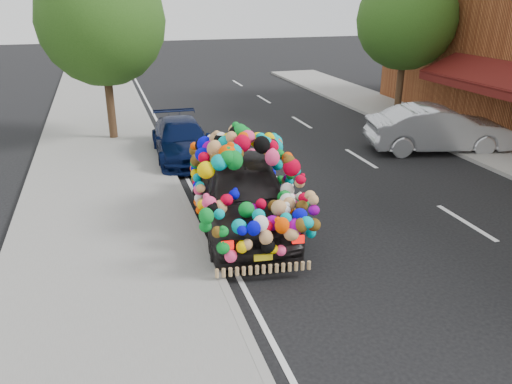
# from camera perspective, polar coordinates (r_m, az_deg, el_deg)

# --- Properties ---
(ground) EXTENTS (100.00, 100.00, 0.00)m
(ground) POSITION_cam_1_polar(r_m,az_deg,el_deg) (10.56, 7.46, -5.93)
(ground) COLOR black
(ground) RESTS_ON ground
(sidewalk) EXTENTS (4.00, 60.00, 0.12)m
(sidewalk) POSITION_cam_1_polar(r_m,az_deg,el_deg) (9.73, -16.59, -8.89)
(sidewalk) COLOR gray
(sidewalk) RESTS_ON ground
(kerb) EXTENTS (0.15, 60.00, 0.13)m
(kerb) POSITION_cam_1_polar(r_m,az_deg,el_deg) (9.87, -5.17, -7.49)
(kerb) COLOR gray
(kerb) RESTS_ON ground
(lane_markings) EXTENTS (6.00, 50.00, 0.01)m
(lane_markings) POSITION_cam_1_polar(r_m,az_deg,el_deg) (12.39, 22.85, -3.21)
(lane_markings) COLOR silver
(lane_markings) RESTS_ON ground
(tree_near_sidewalk) EXTENTS (4.20, 4.20, 6.13)m
(tree_near_sidewalk) POSITION_cam_1_polar(r_m,az_deg,el_deg) (17.98, -17.25, 18.11)
(tree_near_sidewalk) COLOR #332114
(tree_near_sidewalk) RESTS_ON ground
(tree_far_b) EXTENTS (4.00, 4.00, 5.90)m
(tree_far_b) POSITION_cam_1_polar(r_m,az_deg,el_deg) (22.06, 16.83, 18.32)
(tree_far_b) COLOR #332114
(tree_far_b) RESTS_ON ground
(plush_art_car) EXTENTS (2.85, 5.10, 2.23)m
(plush_art_car) POSITION_cam_1_polar(r_m,az_deg,el_deg) (10.83, -1.38, 1.64)
(plush_art_car) COLOR black
(plush_art_car) RESTS_ON ground
(navy_sedan) EXTENTS (1.81, 4.18, 1.20)m
(navy_sedan) POSITION_cam_1_polar(r_m,az_deg,el_deg) (15.93, -8.48, 5.93)
(navy_sedan) COLOR #040E32
(navy_sedan) RESTS_ON ground
(silver_hatchback) EXTENTS (4.80, 2.65, 1.50)m
(silver_hatchback) POSITION_cam_1_polar(r_m,az_deg,el_deg) (17.51, 20.06, 6.79)
(silver_hatchback) COLOR #A4A6AB
(silver_hatchback) RESTS_ON ground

